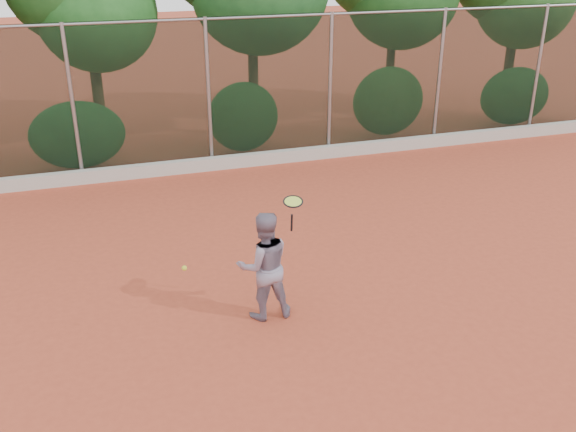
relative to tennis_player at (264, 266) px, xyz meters
name	(u,v)px	position (x,y,z in m)	size (l,w,h in m)	color
ground	(309,320)	(0.58, -0.34, -0.83)	(80.00, 80.00, 0.00)	#B2432A
concrete_curb	(214,163)	(0.58, 6.48, -0.68)	(24.00, 0.20, 0.30)	#B9B5AC
tennis_player	(264,266)	(0.00, 0.00, 0.00)	(0.80, 0.63, 1.65)	gray
chainlink_fence	(208,91)	(0.58, 6.66, 1.03)	(24.09, 0.09, 3.50)	black
tennis_racket	(293,204)	(0.42, -0.04, 0.93)	(0.35, 0.34, 0.54)	black
tennis_ball_in_flight	(184,268)	(-1.20, -0.51, 0.42)	(0.07, 0.07, 0.07)	gold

